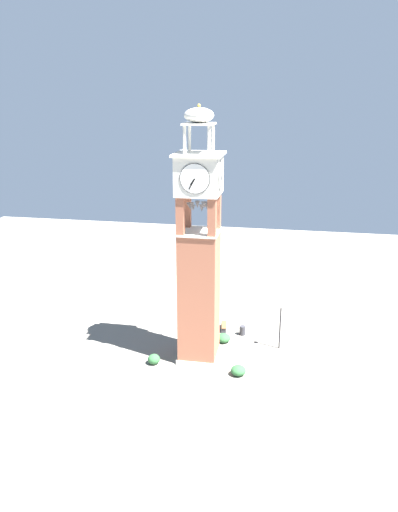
{
  "coord_description": "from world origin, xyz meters",
  "views": [
    {
      "loc": [
        -6.57,
        35.28,
        19.87
      ],
      "look_at": [
        0.0,
        0.0,
        8.28
      ],
      "focal_mm": 36.35,
      "sensor_mm": 36.0,
      "label": 1
    }
  ],
  "objects_px": {
    "park_bench": "(223,324)",
    "trash_bin": "(242,330)",
    "lamp_post": "(281,318)",
    "clock_tower": "(199,261)"
  },
  "relations": [
    {
      "from": "park_bench",
      "to": "trash_bin",
      "type": "bearing_deg",
      "value": 158.2
    },
    {
      "from": "park_bench",
      "to": "trash_bin",
      "type": "distance_m",
      "value": 1.89
    },
    {
      "from": "lamp_post",
      "to": "trash_bin",
      "type": "height_order",
      "value": "lamp_post"
    },
    {
      "from": "lamp_post",
      "to": "trash_bin",
      "type": "bearing_deg",
      "value": -30.34
    },
    {
      "from": "clock_tower",
      "to": "trash_bin",
      "type": "bearing_deg",
      "value": -123.06
    },
    {
      "from": "clock_tower",
      "to": "trash_bin",
      "type": "distance_m",
      "value": 9.21
    },
    {
      "from": "clock_tower",
      "to": "lamp_post",
      "type": "relative_size",
      "value": 4.91
    },
    {
      "from": "clock_tower",
      "to": "trash_bin",
      "type": "relative_size",
      "value": 23.68
    },
    {
      "from": "clock_tower",
      "to": "lamp_post",
      "type": "distance_m",
      "value": 8.43
    },
    {
      "from": "park_bench",
      "to": "trash_bin",
      "type": "relative_size",
      "value": 2.05
    }
  ]
}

